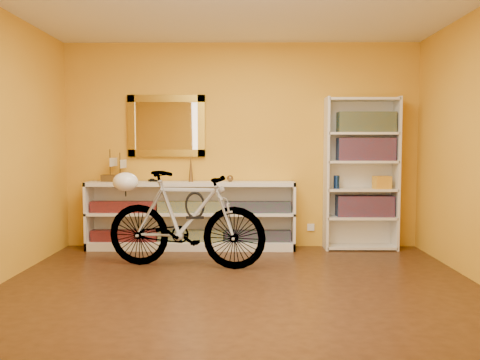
{
  "coord_description": "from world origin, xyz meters",
  "views": [
    {
      "loc": [
        0.05,
        -4.27,
        1.3
      ],
      "look_at": [
        0.0,
        0.7,
        0.95
      ],
      "focal_mm": 36.61,
      "sensor_mm": 36.0,
      "label": 1
    }
  ],
  "objects_px": {
    "bicycle": "(186,219)",
    "helmet": "(126,182)",
    "bookcase": "(361,174)",
    "console_unit": "(191,215)"
  },
  "relations": [
    {
      "from": "bicycle",
      "to": "helmet",
      "type": "height_order",
      "value": "bicycle"
    },
    {
      "from": "bookcase",
      "to": "bicycle",
      "type": "relative_size",
      "value": 1.08
    },
    {
      "from": "bookcase",
      "to": "helmet",
      "type": "bearing_deg",
      "value": -162.81
    },
    {
      "from": "bicycle",
      "to": "helmet",
      "type": "distance_m",
      "value": 0.78
    },
    {
      "from": "bookcase",
      "to": "console_unit",
      "type": "bearing_deg",
      "value": -179.33
    },
    {
      "from": "bookcase",
      "to": "helmet",
      "type": "xyz_separation_m",
      "value": [
        -2.74,
        -0.85,
        -0.04
      ]
    },
    {
      "from": "bookcase",
      "to": "helmet",
      "type": "distance_m",
      "value": 2.87
    },
    {
      "from": "console_unit",
      "to": "helmet",
      "type": "bearing_deg",
      "value": -126.68
    },
    {
      "from": "console_unit",
      "to": "bookcase",
      "type": "distance_m",
      "value": 2.19
    },
    {
      "from": "console_unit",
      "to": "bicycle",
      "type": "relative_size",
      "value": 1.48
    }
  ]
}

